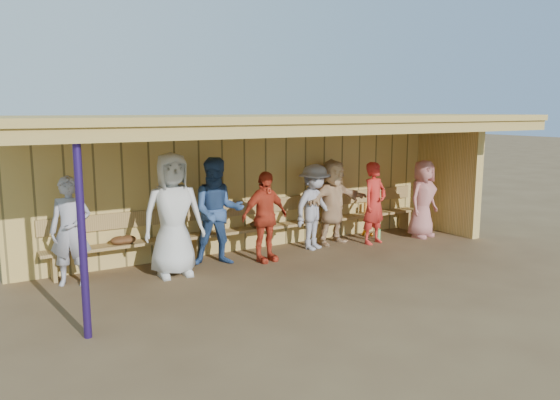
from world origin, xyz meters
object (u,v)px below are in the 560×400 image
Objects in this scene: player_a at (71,231)px; player_d at (265,217)px; player_c at (218,212)px; player_h at (423,199)px; bench at (259,222)px; player_e at (314,207)px; player_g at (374,203)px; player_f at (333,202)px; player_b at (173,215)px.

player_d is at bearing 16.89° from player_a.
player_h is (4.43, -0.27, -0.11)m from player_c.
player_a is 3.41m from bench.
player_e is 0.21× the size of bench.
player_g is 0.21× the size of bench.
player_d is at bearing -174.77° from player_f.
player_e is (2.82, 0.25, -0.17)m from player_b.
player_b is 1.23× the size of player_h.
player_c is 1.10× the size of player_f.
player_g is 2.29m from bench.
player_g is at bearing 163.21° from player_h.
player_g is (5.54, -0.30, -0.02)m from player_a.
player_g is at bearing -30.00° from player_e.
player_b reaches higher than player_e.
player_e is (1.97, 0.03, -0.11)m from player_c.
player_a is 6.76m from player_h.
player_c is at bearing 155.32° from player_d.
player_f is 0.81m from player_g.
player_f reaches higher than player_g.
player_d is 0.98× the size of player_g.
player_b is at bearing 168.51° from player_g.
player_g is at bearing 4.62° from player_b.
bench is (1.91, 0.73, -0.45)m from player_b.
player_g reaches higher than bench.
player_e is at bearing 9.32° from player_b.
player_d is 2.46m from player_g.
player_c is 1.13× the size of player_e.
player_d is 0.98× the size of player_e.
player_b is at bearing -147.91° from player_c.
player_c is 4.44m from player_h.
player_c is (0.86, 0.22, -0.07)m from player_b.
bench is at bearing 153.87° from player_h.
player_b is at bearing 178.38° from player_f.
player_e is 1.00× the size of player_g.
player_b is 3.40m from player_f.
player_f is at bearing 152.96° from player_h.
player_d is 1.23m from player_e.
player_b reaches higher than player_g.
player_e is at bearing 159.89° from player_h.
player_g reaches higher than player_d.
player_h is 0.21× the size of bench.
player_d is 3.67m from player_h.
player_c is at bearing 161.02° from player_e.
player_f is (3.37, 0.42, -0.15)m from player_b.
player_d is (3.09, -0.34, -0.04)m from player_a.
player_f reaches higher than player_a.
player_g is at bearing -38.10° from player_f.
player_g is (3.22, -0.19, -0.11)m from player_c.
bench is (-2.17, 0.70, -0.27)m from player_g.
player_b is at bearing 10.69° from player_a.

